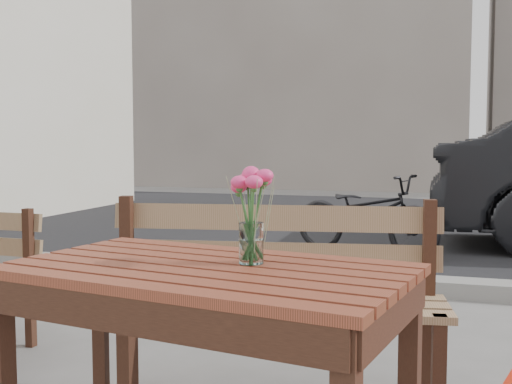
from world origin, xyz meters
TOP-DOWN VIEW (x-y plane):
  - street at (0.00, 5.06)m, footprint 30.00×8.12m
  - backdrop_buildings at (0.17, 14.40)m, footprint 15.50×4.00m
  - main_table at (0.02, 0.04)m, footprint 1.29×0.89m
  - main_bench at (-0.00, 0.81)m, footprint 1.48×0.65m
  - main_vase at (0.13, 0.11)m, footprint 0.16×0.16m
  - bicycle at (-0.10, 4.55)m, footprint 1.60×0.95m

SIDE VIEW (x-z plane):
  - street at x=0.00m, z-range -0.03..0.09m
  - bicycle at x=-0.10m, z-range 0.00..0.79m
  - main_bench at x=0.00m, z-range 0.09..0.98m
  - main_table at x=0.02m, z-range 0.25..0.98m
  - main_vase at x=0.13m, z-range 0.77..1.07m
  - backdrop_buildings at x=0.17m, z-range -0.40..7.60m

